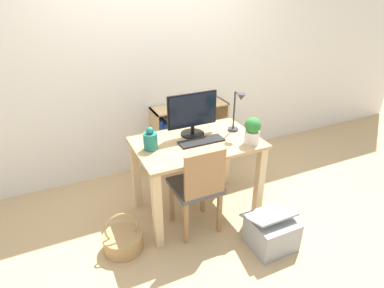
{
  "coord_description": "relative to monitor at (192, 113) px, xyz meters",
  "views": [
    {
      "loc": [
        -1.13,
        -2.32,
        2.03
      ],
      "look_at": [
        0.0,
        0.1,
        0.68
      ],
      "focal_mm": 30.0,
      "sensor_mm": 36.0,
      "label": 1
    }
  ],
  "objects": [
    {
      "name": "chair",
      "position": [
        -0.14,
        -0.41,
        -0.5
      ],
      "size": [
        0.4,
        0.4,
        0.86
      ],
      "rotation": [
        0.0,
        0.0,
        -0.1
      ],
      "color": "#4C4C51",
      "rests_on": "ground_plane"
    },
    {
      "name": "vase",
      "position": [
        -0.44,
        -0.11,
        -0.13
      ],
      "size": [
        0.12,
        0.12,
        0.2
      ],
      "color": "#1E7266",
      "rests_on": "desk"
    },
    {
      "name": "desk",
      "position": [
        -0.02,
        -0.14,
        -0.37
      ],
      "size": [
        1.12,
        0.73,
        0.76
      ],
      "color": "tan",
      "rests_on": "ground_plane"
    },
    {
      "name": "ground_plane",
      "position": [
        -0.02,
        -0.14,
        -0.98
      ],
      "size": [
        10.0,
        10.0,
        0.0
      ],
      "primitive_type": "plane",
      "color": "tan"
    },
    {
      "name": "monitor",
      "position": [
        0.0,
        0.0,
        0.0
      ],
      "size": [
        0.48,
        0.22,
        0.4
      ],
      "color": "black",
      "rests_on": "desk"
    },
    {
      "name": "storage_box",
      "position": [
        0.34,
        -0.85,
        -0.83
      ],
      "size": [
        0.37,
        0.4,
        0.34
      ],
      "color": "#999EA3",
      "rests_on": "ground_plane"
    },
    {
      "name": "wall_back",
      "position": [
        -0.02,
        0.89,
        0.32
      ],
      "size": [
        8.0,
        0.05,
        2.6
      ],
      "color": "silver",
      "rests_on": "ground_plane"
    },
    {
      "name": "basket",
      "position": [
        -0.82,
        -0.36,
        -0.89
      ],
      "size": [
        0.33,
        0.33,
        0.37
      ],
      "color": "tan",
      "rests_on": "ground_plane"
    },
    {
      "name": "bookshelf",
      "position": [
        0.14,
        0.71,
        -0.59
      ],
      "size": [
        0.89,
        0.28,
        0.77
      ],
      "color": "tan",
      "rests_on": "ground_plane"
    },
    {
      "name": "potted_plant",
      "position": [
        0.4,
        -0.38,
        -0.09
      ],
      "size": [
        0.14,
        0.14,
        0.24
      ],
      "color": "silver",
      "rests_on": "desk"
    },
    {
      "name": "desk_lamp",
      "position": [
        0.39,
        -0.13,
        0.02
      ],
      "size": [
        0.1,
        0.19,
        0.39
      ],
      "color": "#2D2D33",
      "rests_on": "desk"
    },
    {
      "name": "keyboard",
      "position": [
        0.01,
        -0.18,
        -0.21
      ],
      "size": [
        0.41,
        0.14,
        0.02
      ],
      "color": "black",
      "rests_on": "desk"
    }
  ]
}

